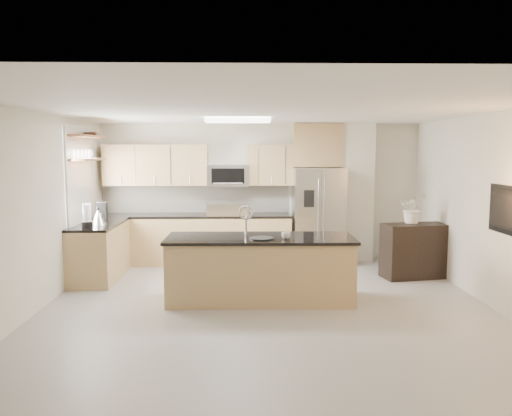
{
  "coord_description": "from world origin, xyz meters",
  "views": [
    {
      "loc": [
        -0.3,
        -6.24,
        2.09
      ],
      "look_at": [
        -0.12,
        1.3,
        1.22
      ],
      "focal_mm": 35.0,
      "sensor_mm": 36.0,
      "label": 1
    }
  ],
  "objects_px": {
    "blender": "(87,218)",
    "coffee_maker": "(102,212)",
    "platter": "(261,238)",
    "television": "(504,211)",
    "kettle": "(98,217)",
    "bowl": "(91,133)",
    "range": "(228,238)",
    "refrigerator": "(318,216)",
    "credenza": "(416,251)",
    "flower_vase": "(414,201)",
    "microwave": "(228,176)",
    "island": "(260,268)",
    "cup": "(286,236)"
  },
  "relations": [
    {
      "from": "blender",
      "to": "coffee_maker",
      "type": "distance_m",
      "value": 0.86
    },
    {
      "from": "platter",
      "to": "blender",
      "type": "xyz_separation_m",
      "value": [
        -2.6,
        0.84,
        0.17
      ]
    },
    {
      "from": "platter",
      "to": "television",
      "type": "height_order",
      "value": "television"
    },
    {
      "from": "kettle",
      "to": "bowl",
      "type": "bearing_deg",
      "value": 111.85
    },
    {
      "from": "range",
      "to": "refrigerator",
      "type": "xyz_separation_m",
      "value": [
        1.66,
        -0.05,
        0.42
      ]
    },
    {
      "from": "blender",
      "to": "bowl",
      "type": "relative_size",
      "value": 1.15
    },
    {
      "from": "platter",
      "to": "blender",
      "type": "bearing_deg",
      "value": 162.19
    },
    {
      "from": "refrigerator",
      "to": "platter",
      "type": "xyz_separation_m",
      "value": [
        -1.13,
        -2.45,
        0.02
      ]
    },
    {
      "from": "bowl",
      "to": "blender",
      "type": "bearing_deg",
      "value": -79.64
    },
    {
      "from": "kettle",
      "to": "television",
      "type": "height_order",
      "value": "television"
    },
    {
      "from": "refrigerator",
      "to": "television",
      "type": "distance_m",
      "value": 3.62
    },
    {
      "from": "blender",
      "to": "credenza",
      "type": "bearing_deg",
      "value": 5.86
    },
    {
      "from": "coffee_maker",
      "to": "television",
      "type": "relative_size",
      "value": 0.29
    },
    {
      "from": "coffee_maker",
      "to": "flower_vase",
      "type": "height_order",
      "value": "flower_vase"
    },
    {
      "from": "refrigerator",
      "to": "platter",
      "type": "bearing_deg",
      "value": -114.81
    },
    {
      "from": "refrigerator",
      "to": "kettle",
      "type": "xyz_separation_m",
      "value": [
        -3.68,
        -1.21,
        0.15
      ]
    },
    {
      "from": "kettle",
      "to": "bowl",
      "type": "xyz_separation_m",
      "value": [
        -0.22,
        0.56,
        1.33
      ]
    },
    {
      "from": "kettle",
      "to": "coffee_maker",
      "type": "bearing_deg",
      "value": 98.65
    },
    {
      "from": "range",
      "to": "television",
      "type": "relative_size",
      "value": 1.06
    },
    {
      "from": "bowl",
      "to": "flower_vase",
      "type": "xyz_separation_m",
      "value": [
        5.34,
        -0.34,
        -1.11
      ]
    },
    {
      "from": "microwave",
      "to": "flower_vase",
      "type": "distance_m",
      "value": 3.33
    },
    {
      "from": "platter",
      "to": "flower_vase",
      "type": "bearing_deg",
      "value": 29.49
    },
    {
      "from": "microwave",
      "to": "island",
      "type": "distance_m",
      "value": 2.77
    },
    {
      "from": "platter",
      "to": "cup",
      "type": "bearing_deg",
      "value": -2.55
    },
    {
      "from": "refrigerator",
      "to": "island",
      "type": "distance_m",
      "value": 2.59
    },
    {
      "from": "kettle",
      "to": "bowl",
      "type": "distance_m",
      "value": 1.46
    },
    {
      "from": "range",
      "to": "bowl",
      "type": "relative_size",
      "value": 3.5
    },
    {
      "from": "coffee_maker",
      "to": "flower_vase",
      "type": "relative_size",
      "value": 0.41
    },
    {
      "from": "blender",
      "to": "kettle",
      "type": "bearing_deg",
      "value": 82.81
    },
    {
      "from": "refrigerator",
      "to": "flower_vase",
      "type": "bearing_deg",
      "value": -34.79
    },
    {
      "from": "platter",
      "to": "television",
      "type": "bearing_deg",
      "value": -11.88
    },
    {
      "from": "cup",
      "to": "television",
      "type": "bearing_deg",
      "value": -13.02
    },
    {
      "from": "microwave",
      "to": "flower_vase",
      "type": "height_order",
      "value": "microwave"
    },
    {
      "from": "cup",
      "to": "range",
      "type": "bearing_deg",
      "value": 108.95
    },
    {
      "from": "kettle",
      "to": "bowl",
      "type": "height_order",
      "value": "bowl"
    },
    {
      "from": "refrigerator",
      "to": "flower_vase",
      "type": "xyz_separation_m",
      "value": [
        1.43,
        -1.0,
        0.38
      ]
    },
    {
      "from": "platter",
      "to": "flower_vase",
      "type": "relative_size",
      "value": 0.44
    },
    {
      "from": "cup",
      "to": "refrigerator",
      "type": "bearing_deg",
      "value": 72.03
    },
    {
      "from": "refrigerator",
      "to": "bowl",
      "type": "distance_m",
      "value": 4.23
    },
    {
      "from": "microwave",
      "to": "island",
      "type": "height_order",
      "value": "microwave"
    },
    {
      "from": "credenza",
      "to": "coffee_maker",
      "type": "distance_m",
      "value": 5.28
    },
    {
      "from": "platter",
      "to": "credenza",
      "type": "bearing_deg",
      "value": 27.7
    },
    {
      "from": "credenza",
      "to": "flower_vase",
      "type": "relative_size",
      "value": 1.49
    },
    {
      "from": "microwave",
      "to": "refrigerator",
      "type": "xyz_separation_m",
      "value": [
        1.66,
        -0.17,
        -0.74
      ]
    },
    {
      "from": "refrigerator",
      "to": "blender",
      "type": "height_order",
      "value": "refrigerator"
    },
    {
      "from": "credenza",
      "to": "flower_vase",
      "type": "height_order",
      "value": "flower_vase"
    },
    {
      "from": "refrigerator",
      "to": "range",
      "type": "bearing_deg",
      "value": 178.4
    },
    {
      "from": "microwave",
      "to": "kettle",
      "type": "height_order",
      "value": "microwave"
    },
    {
      "from": "bowl",
      "to": "coffee_maker",
      "type": "bearing_deg",
      "value": -33.09
    },
    {
      "from": "credenza",
      "to": "bowl",
      "type": "height_order",
      "value": "bowl"
    }
  ]
}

